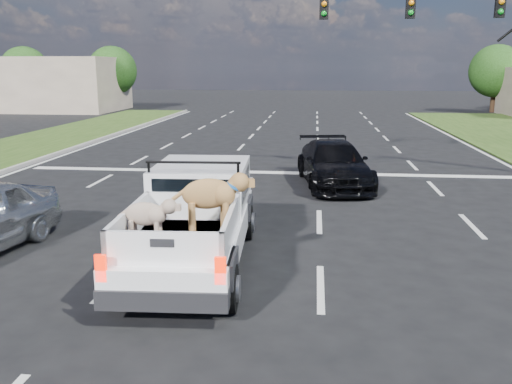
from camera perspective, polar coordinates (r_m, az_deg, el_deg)
ground at (r=9.30m, az=-4.18°, el=-9.60°), size 160.00×160.00×0.00m
road_markings at (r=15.50m, az=0.14°, el=-0.30°), size 17.75×60.00×0.01m
traffic_signal at (r=19.79m, az=23.52°, el=15.30°), size 9.11×0.31×7.00m
building_left at (r=49.43m, az=-20.07°, el=10.61°), size 10.00×8.00×4.40m
tree_far_b at (r=53.03m, az=-23.16°, el=11.65°), size 4.20×4.20×5.40m
tree_far_c at (r=49.66m, az=-14.89°, el=12.22°), size 4.20×4.20×5.40m
tree_far_d at (r=48.63m, az=23.95°, el=11.55°), size 4.20×4.20×5.40m
pickup_truck at (r=10.01m, az=-6.46°, el=-2.53°), size 2.24×5.22×1.92m
black_coupe at (r=16.88m, az=8.19°, el=2.95°), size 2.55×4.84×1.34m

